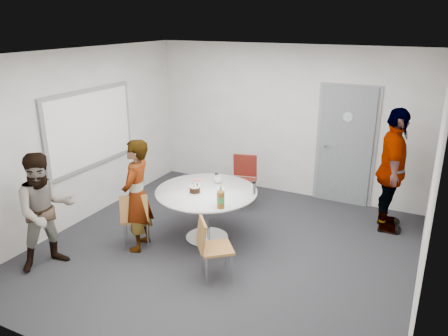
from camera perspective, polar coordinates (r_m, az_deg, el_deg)
The scene contains 15 objects.
floor at distance 6.30m, azimuth -0.04°, elevation -10.66°, with size 5.00×5.00×0.00m, color black.
ceiling at distance 5.48m, azimuth -0.04°, elevation 14.65°, with size 5.00×5.00×0.00m, color silver.
wall_back at distance 7.98m, azimuth 8.05°, elevation 6.08°, with size 5.00×5.00×0.00m, color #BBB8B1.
wall_left at distance 7.17m, azimuth -18.25°, elevation 3.81°, with size 5.00×5.00×0.00m, color #BBB8B1.
wall_right at distance 5.20m, azimuth 25.46°, elevation -2.82°, with size 5.00×5.00×0.00m, color #BBB8B1.
wall_front at distance 3.85m, azimuth -17.14°, elevation -9.32°, with size 5.00×5.00×0.00m, color #BBB8B1.
door at distance 7.78m, azimuth 15.59°, elevation 2.75°, with size 1.02×0.17×2.12m.
whiteboard at distance 7.26m, azimuth -17.01°, elevation 4.93°, with size 0.04×1.90×1.25m.
table at distance 6.31m, azimuth -2.18°, elevation -3.91°, with size 1.47×1.47×1.07m.
chair_near_left at distance 6.26m, azimuth -11.54°, elevation -6.01°, with size 0.56×0.58×0.84m.
chair_near_right at distance 5.45m, azimuth -1.86°, elevation -9.84°, with size 0.57×0.56×0.81m.
chair_far at distance 7.51m, azimuth 2.60°, elevation -0.97°, with size 0.52×0.55×0.90m.
person_main at distance 6.14m, azimuth -11.30°, elevation -3.56°, with size 0.58×0.38×1.60m, color #A5C6EA.
person_left at distance 6.06m, azimuth -22.27°, elevation -5.22°, with size 0.76×0.59×1.55m, color white.
person_right at distance 6.98m, azimuth 21.09°, elevation -0.34°, with size 1.12×0.47×1.91m, color black.
Camera 1 is at (2.44, -4.89, 3.13)m, focal length 35.00 mm.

